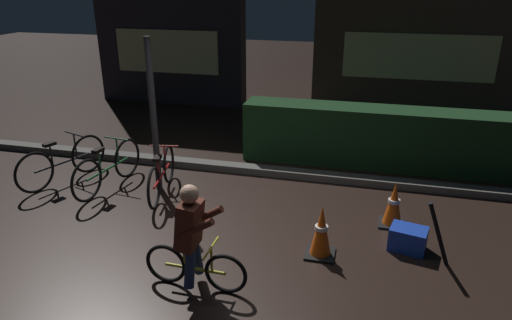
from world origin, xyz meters
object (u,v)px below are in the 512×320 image
at_px(parked_bike_leftmost, 63,162).
at_px(parked_bike_left_mid, 108,168).
at_px(street_post, 154,117).
at_px(traffic_cone_far, 394,205).
at_px(traffic_cone_near, 321,232).
at_px(parked_bike_center_left, 162,175).
at_px(blue_crate, 408,239).
at_px(cyclist, 192,237).
at_px(closed_umbrella, 438,234).

xyz_separation_m(parked_bike_leftmost, parked_bike_left_mid, (0.87, -0.04, -0.00)).
xyz_separation_m(street_post, traffic_cone_far, (3.65, -0.30, -0.90)).
height_order(parked_bike_leftmost, traffic_cone_near, parked_bike_leftmost).
height_order(parked_bike_center_left, blue_crate, parked_bike_center_left).
relative_size(street_post, blue_crate, 5.50).
xyz_separation_m(traffic_cone_near, blue_crate, (1.05, 0.40, -0.18)).
relative_size(traffic_cone_far, cyclist, 0.51).
bearing_deg(closed_umbrella, parked_bike_left_mid, -20.56).
relative_size(parked_bike_center_left, traffic_cone_far, 2.46).
xyz_separation_m(street_post, cyclist, (1.50, -2.26, -0.58)).
xyz_separation_m(parked_bike_leftmost, parked_bike_center_left, (1.80, -0.04, -0.02)).
bearing_deg(blue_crate, traffic_cone_far, 106.25).
height_order(parked_bike_leftmost, blue_crate, parked_bike_leftmost).
xyz_separation_m(parked_bike_left_mid, parked_bike_center_left, (0.94, 0.00, -0.02)).
height_order(parked_bike_left_mid, parked_bike_center_left, parked_bike_left_mid).
relative_size(blue_crate, closed_umbrella, 0.52).
distance_m(traffic_cone_far, cyclist, 2.93).
distance_m(street_post, cyclist, 2.77).
height_order(street_post, parked_bike_leftmost, street_post).
height_order(parked_bike_center_left, closed_umbrella, closed_umbrella).
distance_m(parked_bike_leftmost, traffic_cone_far, 5.31).
bearing_deg(blue_crate, parked_bike_center_left, 168.98).
xyz_separation_m(blue_crate, closed_umbrella, (0.30, -0.25, 0.26)).
distance_m(cyclist, closed_umbrella, 2.86).
bearing_deg(traffic_cone_far, blue_crate, -73.75).
bearing_deg(cyclist, blue_crate, 31.32).
xyz_separation_m(parked_bike_leftmost, traffic_cone_near, (4.43, -1.16, -0.03)).
bearing_deg(blue_crate, closed_umbrella, -39.74).
distance_m(street_post, closed_umbrella, 4.36).
distance_m(street_post, parked_bike_center_left, 0.91).
distance_m(street_post, traffic_cone_far, 3.78).
height_order(cyclist, closed_umbrella, cyclist).
bearing_deg(traffic_cone_far, traffic_cone_near, -131.03).
xyz_separation_m(parked_bike_left_mid, closed_umbrella, (4.92, -0.97, 0.06)).
xyz_separation_m(traffic_cone_far, blue_crate, (0.18, -0.60, -0.16)).
height_order(street_post, traffic_cone_far, street_post).
bearing_deg(parked_bike_left_mid, closed_umbrella, -93.79).
bearing_deg(traffic_cone_far, street_post, 175.38).
relative_size(blue_crate, cyclist, 0.35).
relative_size(cyclist, closed_umbrella, 1.47).
bearing_deg(parked_bike_center_left, traffic_cone_far, -102.94).
bearing_deg(traffic_cone_near, cyclist, -143.24).
distance_m(parked_bike_leftmost, parked_bike_left_mid, 0.87).
bearing_deg(street_post, traffic_cone_near, -25.06).
bearing_deg(traffic_cone_far, cyclist, -137.70).
distance_m(parked_bike_left_mid, blue_crate, 4.68).
bearing_deg(parked_bike_leftmost, parked_bike_left_mid, -72.98).
bearing_deg(traffic_cone_near, parked_bike_center_left, 156.99).
distance_m(parked_bike_leftmost, closed_umbrella, 5.87).
distance_m(parked_bike_center_left, closed_umbrella, 4.10).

